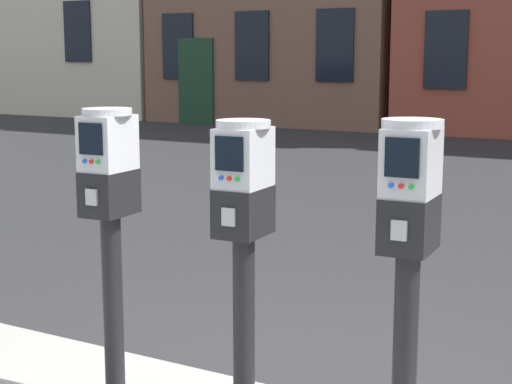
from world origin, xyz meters
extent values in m
cylinder|color=black|center=(-0.68, -0.26, 0.57)|extent=(0.09, 0.09, 0.85)
cube|color=black|center=(-0.68, -0.26, 1.09)|extent=(0.18, 0.25, 0.20)
cube|color=#A5A8AD|center=(-0.67, -0.39, 1.09)|extent=(0.06, 0.02, 0.07)
cube|color=#B7BABF|center=(-0.68, -0.26, 1.31)|extent=(0.18, 0.24, 0.24)
cube|color=black|center=(-0.67, -0.38, 1.34)|extent=(0.12, 0.01, 0.13)
cylinder|color=blue|center=(-0.70, -0.38, 1.24)|extent=(0.02, 0.01, 0.02)
cylinder|color=red|center=(-0.67, -0.38, 1.24)|extent=(0.02, 0.01, 0.02)
cylinder|color=green|center=(-0.63, -0.38, 1.24)|extent=(0.02, 0.01, 0.02)
cylinder|color=#B7BABF|center=(-0.68, -0.26, 1.44)|extent=(0.23, 0.23, 0.03)
cylinder|color=black|center=(0.01, -0.26, 0.56)|extent=(0.09, 0.09, 0.83)
cube|color=black|center=(0.01, -0.26, 1.07)|extent=(0.18, 0.25, 0.19)
cube|color=#A5A8AD|center=(0.02, -0.39, 1.07)|extent=(0.06, 0.02, 0.07)
cube|color=#B7BABF|center=(0.01, -0.26, 1.29)|extent=(0.18, 0.24, 0.24)
cube|color=black|center=(0.01, -0.38, 1.31)|extent=(0.12, 0.01, 0.13)
cylinder|color=blue|center=(-0.02, -0.38, 1.22)|extent=(0.02, 0.01, 0.02)
cylinder|color=red|center=(0.02, -0.38, 1.22)|extent=(0.02, 0.01, 0.02)
cylinder|color=green|center=(0.05, -0.38, 1.22)|extent=(0.02, 0.01, 0.02)
cylinder|color=#B7BABF|center=(0.01, -0.26, 1.42)|extent=(0.23, 0.23, 0.03)
cylinder|color=black|center=(0.69, -0.26, 0.57)|extent=(0.09, 0.09, 0.85)
cube|color=black|center=(0.69, -0.26, 1.09)|extent=(0.18, 0.25, 0.20)
cube|color=#A5A8AD|center=(0.70, -0.39, 1.09)|extent=(0.06, 0.02, 0.07)
cube|color=#B7BABF|center=(0.69, -0.26, 1.31)|extent=(0.18, 0.24, 0.24)
cube|color=black|center=(0.70, -0.38, 1.34)|extent=(0.12, 0.01, 0.14)
cylinder|color=blue|center=(0.66, -0.38, 1.25)|extent=(0.02, 0.01, 0.02)
cylinder|color=red|center=(0.70, -0.38, 1.25)|extent=(0.02, 0.01, 0.02)
cylinder|color=green|center=(0.73, -0.38, 1.25)|extent=(0.02, 0.01, 0.02)
cylinder|color=#B7BABF|center=(0.69, -0.26, 1.45)|extent=(0.23, 0.23, 0.03)
cube|color=black|center=(-13.27, 13.53, 2.31)|extent=(0.90, 0.06, 1.60)
cube|color=black|center=(-10.02, 13.53, 1.90)|extent=(0.90, 0.06, 1.60)
cube|color=black|center=(-7.90, 13.53, 1.90)|extent=(0.90, 0.06, 1.60)
cube|color=black|center=(-5.78, 13.53, 1.90)|extent=(0.90, 0.06, 1.60)
cube|color=#193823|center=(-9.49, 13.53, 1.05)|extent=(1.00, 0.07, 2.10)
cube|color=black|center=(-3.28, 13.53, 1.80)|extent=(0.90, 0.06, 1.60)
camera|label=1|loc=(1.59, -2.94, 1.68)|focal=56.02mm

